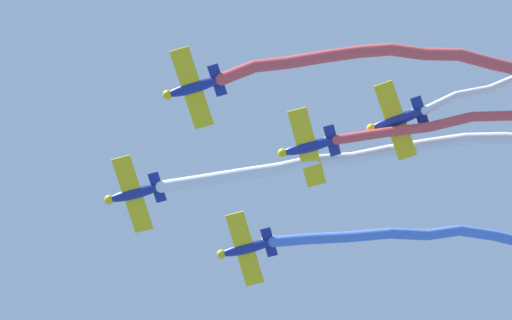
{
  "coord_description": "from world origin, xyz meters",
  "views": [
    {
      "loc": [
        -0.25,
        -38.0,
        3.58
      ],
      "look_at": [
        -0.61,
        -7.07,
        89.21
      ],
      "focal_mm": 84.4,
      "sensor_mm": 36.0,
      "label": 1
    }
  ],
  "objects_px": {
    "airplane_left_wing": "(193,88)",
    "airplane_right_wing": "(245,248)",
    "airplane_trail": "(396,120)",
    "airplane_slot": "(308,147)",
    "airplane_lead": "(133,194)"
  },
  "relations": [
    {
      "from": "airplane_trail",
      "to": "airplane_left_wing",
      "type": "bearing_deg",
      "value": 30.25
    },
    {
      "from": "airplane_lead",
      "to": "airplane_trail",
      "type": "height_order",
      "value": "airplane_trail"
    },
    {
      "from": "airplane_right_wing",
      "to": "airplane_trail",
      "type": "bearing_deg",
      "value": 152.3
    },
    {
      "from": "airplane_lead",
      "to": "airplane_trail",
      "type": "distance_m",
      "value": 20.76
    },
    {
      "from": "airplane_slot",
      "to": "airplane_lead",
      "type": "bearing_deg",
      "value": -1.3
    },
    {
      "from": "airplane_left_wing",
      "to": "airplane_slot",
      "type": "distance_m",
      "value": 9.78
    },
    {
      "from": "airplane_lead",
      "to": "airplane_slot",
      "type": "distance_m",
      "value": 13.84
    },
    {
      "from": "airplane_lead",
      "to": "airplane_slot",
      "type": "bearing_deg",
      "value": 178.89
    },
    {
      "from": "airplane_left_wing",
      "to": "airplane_slot",
      "type": "height_order",
      "value": "airplane_slot"
    },
    {
      "from": "airplane_lead",
      "to": "airplane_right_wing",
      "type": "bearing_deg",
      "value": -136.11
    },
    {
      "from": "airplane_slot",
      "to": "airplane_trail",
      "type": "distance_m",
      "value": 6.94
    },
    {
      "from": "airplane_right_wing",
      "to": "airplane_slot",
      "type": "bearing_deg",
      "value": 133.83
    },
    {
      "from": "airplane_left_wing",
      "to": "airplane_right_wing",
      "type": "bearing_deg",
      "value": -89.47
    },
    {
      "from": "airplane_trail",
      "to": "airplane_right_wing",
      "type": "bearing_deg",
      "value": -22.87
    },
    {
      "from": "airplane_lead",
      "to": "airplane_right_wing",
      "type": "distance_m",
      "value": 9.79
    }
  ]
}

